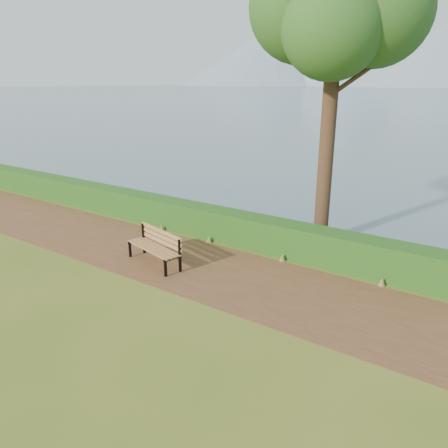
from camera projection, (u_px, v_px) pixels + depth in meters
The scene contains 4 objects.
ground at pixel (197, 272), 12.22m from camera, with size 140.00×140.00×0.00m, color #4F631C.
path at pixel (204, 268), 12.45m from camera, with size 40.00×3.40×0.01m, color #53351C.
hedge at pixel (247, 230), 14.09m from camera, with size 32.00×0.85×1.00m, color #144614.
bench at pixel (156, 245), 12.61m from camera, with size 2.08×1.03×1.01m.
Camera 1 is at (7.00, -8.75, 5.11)m, focal length 35.00 mm.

